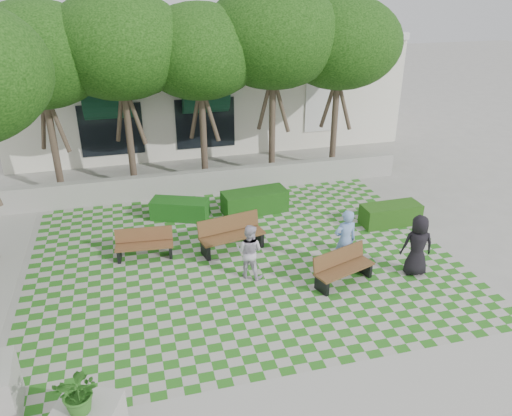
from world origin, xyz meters
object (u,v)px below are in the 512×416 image
object	(u,v)px
bench_west	(144,244)
hedge_midleft	(180,209)
bench_east	(343,268)
bench_mid	(231,235)
hedge_east	(391,214)
hedge_midright	(255,201)
person_white	(249,251)
person_dark	(417,245)
person_blue	(345,241)

from	to	relation	value
bench_west	hedge_midleft	bearing A→B (deg)	65.46
hedge_midleft	bench_east	bearing A→B (deg)	-53.41
bench_east	bench_mid	distance (m)	3.52
hedge_east	hedge_midright	xyz separation A→B (m)	(-4.11, 2.05, 0.05)
bench_east	person_white	bearing A→B (deg)	139.78
hedge_midleft	person_dark	size ratio (longest dim) A/B	1.09
hedge_midright	person_white	xyz separation A→B (m)	(-1.19, -3.95, 0.39)
bench_mid	person_blue	bearing A→B (deg)	-46.58
person_blue	bench_mid	bearing A→B (deg)	-38.03
hedge_midleft	bench_west	bearing A→B (deg)	-119.50
person_blue	person_dark	world-z (taller)	person_blue
bench_east	person_white	world-z (taller)	person_white
hedge_midleft	person_blue	xyz separation A→B (m)	(4.00, -4.45, 0.59)
person_dark	hedge_midright	bearing A→B (deg)	-44.66
hedge_midleft	hedge_east	bearing A→B (deg)	-18.30
bench_west	person_blue	size ratio (longest dim) A/B	0.92
hedge_east	person_dark	size ratio (longest dim) A/B	1.12
bench_east	hedge_east	size ratio (longest dim) A/B	0.94
bench_east	hedge_midright	bearing A→B (deg)	84.39
bench_mid	person_white	world-z (taller)	person_white
hedge_midleft	person_white	world-z (taller)	person_white
person_blue	person_dark	size ratio (longest dim) A/B	1.05
bench_mid	hedge_midright	distance (m)	2.73
hedge_midright	person_white	bearing A→B (deg)	-106.74
bench_west	hedge_east	xyz separation A→B (m)	(8.00, 0.11, -0.07)
hedge_east	person_blue	distance (m)	3.55
hedge_east	person_white	distance (m)	5.65
bench_east	hedge_midright	world-z (taller)	bench_east
bench_mid	bench_west	bearing A→B (deg)	163.46
bench_mid	person_dark	bearing A→B (deg)	-41.27
hedge_east	person_dark	bearing A→B (deg)	-106.40
bench_mid	person_white	size ratio (longest dim) A/B	1.31
bench_east	bench_west	world-z (taller)	bench_east
bench_east	bench_mid	bearing A→B (deg)	116.14
person_blue	person_dark	xyz separation A→B (m)	(1.83, -0.67, -0.05)
bench_west	hedge_east	world-z (taller)	bench_west
person_white	person_blue	bearing A→B (deg)	-153.15
person_blue	bench_west	bearing A→B (deg)	-25.15
bench_west	person_blue	distance (m)	5.75
hedge_midright	person_white	world-z (taller)	person_white
bench_east	hedge_midright	size ratio (longest dim) A/B	0.82
hedge_east	bench_east	bearing A→B (deg)	-136.56
bench_east	person_dark	distance (m)	2.15
hedge_midleft	hedge_midright	bearing A→B (deg)	-3.55
person_dark	person_white	size ratio (longest dim) A/B	1.12
hedge_midleft	person_white	distance (m)	4.36
person_blue	person_white	xyz separation A→B (m)	(-2.62, 0.35, -0.14)
bench_east	hedge_midright	distance (m)	4.99
hedge_midleft	person_dark	bearing A→B (deg)	-41.34
bench_west	person_white	world-z (taller)	person_white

